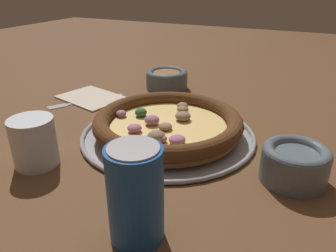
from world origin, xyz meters
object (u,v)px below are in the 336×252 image
object	(u,v)px
fork	(82,102)
beverage_can	(136,195)
pizza	(168,123)
bowl_near	(295,163)
drinking_cup	(34,142)
bowl_far	(167,78)
napkin	(91,97)
pizza_tray	(168,134)

from	to	relation	value
fork	beverage_can	size ratio (longest dim) A/B	1.39
pizza	beverage_can	size ratio (longest dim) A/B	2.35
pizza	fork	bearing A→B (deg)	163.91
bowl_near	drinking_cup	distance (m)	0.42
bowl_far	napkin	world-z (taller)	bowl_far
pizza	drinking_cup	world-z (taller)	drinking_cup
pizza	bowl_near	distance (m)	0.25
bowl_far	fork	size ratio (longest dim) A/B	0.67
drinking_cup	napkin	size ratio (longest dim) A/B	0.45
pizza_tray	bowl_far	size ratio (longest dim) A/B	2.96
pizza_tray	beverage_can	size ratio (longest dim) A/B	2.75
fork	bowl_far	bearing A→B (deg)	176.97
drinking_cup	beverage_can	distance (m)	0.25
drinking_cup	fork	world-z (taller)	drinking_cup
pizza_tray	bowl_far	distance (m)	0.31
drinking_cup	bowl_near	bearing A→B (deg)	18.94
napkin	fork	distance (m)	0.03
bowl_near	napkin	bearing A→B (deg)	162.12
pizza_tray	bowl_near	bearing A→B (deg)	-12.67
beverage_can	pizza	bearing A→B (deg)	107.88
napkin	pizza	bearing A→B (deg)	-22.30
fork	beverage_can	xyz separation A→B (m)	(0.36, -0.34, 0.06)
bowl_far	pizza	bearing A→B (deg)	-63.82
pizza_tray	bowl_near	world-z (taller)	bowl_near
bowl_far	drinking_cup	world-z (taller)	drinking_cup
pizza	drinking_cup	bearing A→B (deg)	-129.15
fork	bowl_near	bearing A→B (deg)	108.64
pizza	bowl_near	xyz separation A→B (m)	(0.24, -0.05, 0.00)
bowl_near	beverage_can	xyz separation A→B (m)	(-0.16, -0.21, 0.03)
bowl_far	beverage_can	world-z (taller)	beverage_can
bowl_near	beverage_can	size ratio (longest dim) A/B	0.82
beverage_can	bowl_far	bearing A→B (deg)	112.25
pizza_tray	drinking_cup	size ratio (longest dim) A/B	4.12
pizza	napkin	size ratio (longest dim) A/B	1.58
bowl_near	beverage_can	distance (m)	0.26
bowl_far	beverage_can	bearing A→B (deg)	-67.75
napkin	pizza_tray	bearing A→B (deg)	-22.21
beverage_can	bowl_near	bearing A→B (deg)	53.20
bowl_far	drinking_cup	size ratio (longest dim) A/B	1.39
bowl_far	bowl_near	bearing A→B (deg)	-41.13
pizza_tray	fork	distance (m)	0.29
pizza_tray	bowl_far	xyz separation A→B (m)	(-0.13, 0.27, 0.02)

